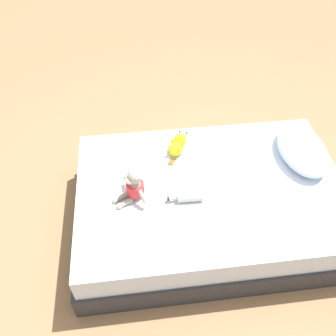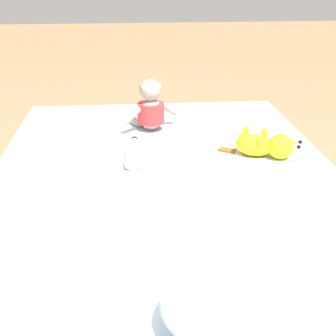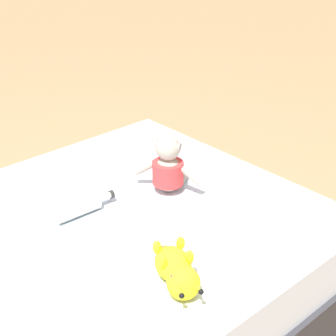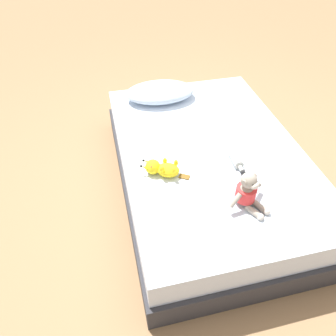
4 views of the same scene
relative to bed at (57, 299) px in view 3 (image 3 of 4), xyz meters
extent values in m
cube|color=#2D2D33|center=(0.00, 0.00, -0.10)|extent=(1.32, 1.98, 0.21)
cube|color=silver|center=(0.00, 0.00, 0.11)|extent=(1.28, 1.92, 0.20)
ellipsoid|color=#9E9384|center=(0.03, -0.55, 0.28)|extent=(0.14, 0.14, 0.15)
cylinder|color=red|center=(0.03, -0.55, 0.29)|extent=(0.16, 0.16, 0.09)
sphere|color=#9E9384|center=(0.03, -0.55, 0.39)|extent=(0.10, 0.10, 0.10)
ellipsoid|color=beige|center=(0.05, -0.58, 0.39)|extent=(0.08, 0.07, 0.04)
sphere|color=black|center=(0.06, -0.57, 0.40)|extent=(0.01, 0.01, 0.01)
sphere|color=black|center=(0.03, -0.59, 0.40)|extent=(0.01, 0.01, 0.01)
cylinder|color=#9E9384|center=(0.07, -0.52, 0.41)|extent=(0.02, 0.03, 0.03)
cylinder|color=#9E9384|center=(-0.01, -0.57, 0.41)|extent=(0.02, 0.03, 0.03)
cylinder|color=#9E9384|center=(0.11, -0.50, 0.29)|extent=(0.10, 0.07, 0.08)
cylinder|color=#9E9384|center=(-0.06, -0.59, 0.29)|extent=(0.10, 0.07, 0.08)
cylinder|color=#9E9384|center=(0.10, -0.62, 0.23)|extent=(0.08, 0.11, 0.04)
cylinder|color=#9E9384|center=(0.05, -0.64, 0.23)|extent=(0.08, 0.11, 0.04)
sphere|color=beige|center=(0.12, -0.66, 0.23)|extent=(0.04, 0.04, 0.04)
sphere|color=beige|center=(0.07, -0.69, 0.23)|extent=(0.04, 0.04, 0.04)
ellipsoid|color=yellow|center=(-0.36, -0.21, 0.25)|extent=(0.18, 0.16, 0.08)
sphere|color=yellow|center=(-0.46, -0.16, 0.26)|extent=(0.10, 0.10, 0.10)
cone|color=yellow|center=(-0.51, -0.17, 0.27)|extent=(0.07, 0.05, 0.05)
sphere|color=black|center=(-0.53, -0.16, 0.28)|extent=(0.02, 0.02, 0.02)
cone|color=yellow|center=(-0.48, -0.12, 0.27)|extent=(0.07, 0.05, 0.05)
sphere|color=black|center=(-0.51, -0.11, 0.28)|extent=(0.02, 0.02, 0.02)
sphere|color=red|center=(-0.47, -0.19, 0.29)|extent=(0.02, 0.02, 0.02)
sphere|color=red|center=(-0.44, -0.14, 0.29)|extent=(0.02, 0.02, 0.02)
ellipsoid|color=yellow|center=(-0.41, -0.23, 0.29)|extent=(0.04, 0.04, 0.05)
ellipsoid|color=yellow|center=(-0.37, -0.16, 0.29)|extent=(0.04, 0.04, 0.05)
ellipsoid|color=yellow|center=(-0.34, -0.26, 0.29)|extent=(0.04, 0.04, 0.05)
ellipsoid|color=yellow|center=(-0.31, -0.19, 0.29)|extent=(0.04, 0.04, 0.05)
cube|color=brown|center=(-0.26, -0.26, 0.21)|extent=(0.08, 0.07, 0.01)
cylinder|color=#B7BCB2|center=(0.12, -0.18, 0.24)|extent=(0.07, 0.18, 0.06)
cylinder|color=#B7BCB2|center=(0.11, -0.30, 0.24)|extent=(0.03, 0.06, 0.03)
cylinder|color=black|center=(0.11, -0.33, 0.24)|extent=(0.03, 0.02, 0.03)
camera|label=1|loc=(1.61, -0.51, 2.11)|focal=37.76mm
camera|label=2|loc=(0.13, 1.46, 0.92)|focal=49.04mm
camera|label=3|loc=(-1.33, 0.68, 1.27)|focal=57.58mm
camera|label=4|loc=(-0.71, -1.68, 1.68)|focal=34.07mm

